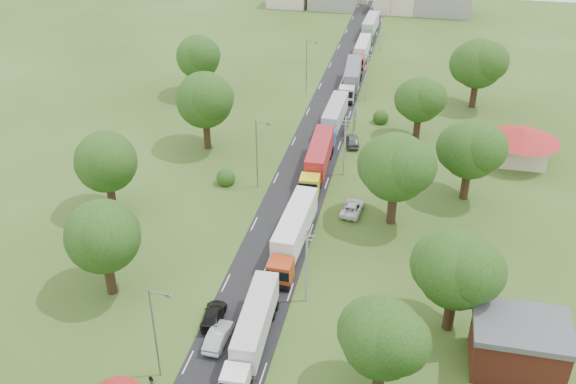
# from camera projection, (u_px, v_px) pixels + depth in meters

# --- Properties ---
(ground) EXTENTS (260.00, 260.00, 0.00)m
(ground) POSITION_uv_depth(u_px,v_px,m) (271.00, 255.00, 74.20)
(ground) COLOR #2E4115
(ground) RESTS_ON ground
(road) EXTENTS (8.00, 200.00, 0.04)m
(road) POSITION_uv_depth(u_px,v_px,m) (304.00, 174.00, 91.03)
(road) COLOR black
(road) RESTS_ON ground
(info_sign) EXTENTS (0.12, 3.10, 4.10)m
(info_sign) POSITION_uv_depth(u_px,v_px,m) (355.00, 116.00, 101.17)
(info_sign) COLOR slate
(info_sign) RESTS_ON ground
(pole_1) EXTENTS (1.60, 0.24, 9.00)m
(pole_1) POSITION_uv_depth(u_px,v_px,m) (307.00, 265.00, 64.92)
(pole_1) COLOR gray
(pole_1) RESTS_ON ground
(pole_2) EXTENTS (1.60, 0.24, 9.00)m
(pole_2) POSITION_uv_depth(u_px,v_px,m) (345.00, 145.00, 88.48)
(pole_2) COLOR gray
(pole_2) RESTS_ON ground
(pole_3) EXTENTS (1.60, 0.24, 9.00)m
(pole_3) POSITION_uv_depth(u_px,v_px,m) (367.00, 75.00, 112.04)
(pole_3) COLOR gray
(pole_3) RESTS_ON ground
(pole_4) EXTENTS (1.60, 0.24, 9.00)m
(pole_4) POSITION_uv_depth(u_px,v_px,m) (381.00, 30.00, 135.59)
(pole_4) COLOR gray
(pole_4) RESTS_ON ground
(lamp_0) EXTENTS (2.03, 0.22, 10.00)m
(lamp_0) POSITION_uv_depth(u_px,v_px,m) (156.00, 330.00, 55.54)
(lamp_0) COLOR slate
(lamp_0) RESTS_ON ground
(lamp_1) EXTENTS (2.03, 0.22, 10.00)m
(lamp_1) POSITION_uv_depth(u_px,v_px,m) (258.00, 151.00, 84.98)
(lamp_1) COLOR slate
(lamp_1) RESTS_ON ground
(lamp_2) EXTENTS (2.03, 0.22, 10.00)m
(lamp_2) POSITION_uv_depth(u_px,v_px,m) (307.00, 64.00, 114.43)
(lamp_2) COLOR slate
(lamp_2) RESTS_ON ground
(tree_2) EXTENTS (8.00, 8.00, 10.10)m
(tree_2) POSITION_uv_depth(u_px,v_px,m) (383.00, 337.00, 53.26)
(tree_2) COLOR #382616
(tree_2) RESTS_ON ground
(tree_3) EXTENTS (8.80, 8.80, 11.07)m
(tree_3) POSITION_uv_depth(u_px,v_px,m) (457.00, 268.00, 60.26)
(tree_3) COLOR #382616
(tree_3) RESTS_ON ground
(tree_4) EXTENTS (9.60, 9.60, 12.05)m
(tree_4) POSITION_uv_depth(u_px,v_px,m) (396.00, 166.00, 76.38)
(tree_4) COLOR #382616
(tree_4) RESTS_ON ground
(tree_5) EXTENTS (8.80, 8.80, 11.07)m
(tree_5) POSITION_uv_depth(u_px,v_px,m) (471.00, 149.00, 81.77)
(tree_5) COLOR #382616
(tree_5) RESTS_ON ground
(tree_6) EXTENTS (8.00, 8.00, 10.10)m
(tree_6) POSITION_uv_depth(u_px,v_px,m) (420.00, 99.00, 97.66)
(tree_6) COLOR #382616
(tree_6) RESTS_ON ground
(tree_7) EXTENTS (9.60, 9.60, 12.05)m
(tree_7) POSITION_uv_depth(u_px,v_px,m) (478.00, 63.00, 108.02)
(tree_7) COLOR #382616
(tree_7) RESTS_ON ground
(tree_10) EXTENTS (8.80, 8.80, 11.07)m
(tree_10) POSITION_uv_depth(u_px,v_px,m) (103.00, 235.00, 65.00)
(tree_10) COLOR #382616
(tree_10) RESTS_ON ground
(tree_11) EXTENTS (8.80, 8.80, 11.07)m
(tree_11) POSITION_uv_depth(u_px,v_px,m) (106.00, 161.00, 78.91)
(tree_11) COLOR #382616
(tree_11) RESTS_ON ground
(tree_12) EXTENTS (9.60, 9.60, 12.05)m
(tree_12) POSITION_uv_depth(u_px,v_px,m) (205.00, 99.00, 94.33)
(tree_12) COLOR #382616
(tree_12) RESTS_ON ground
(tree_13) EXTENTS (8.80, 8.80, 11.07)m
(tree_13) POSITION_uv_depth(u_px,v_px,m) (198.00, 57.00, 112.93)
(tree_13) COLOR #382616
(tree_13) RESTS_ON ground
(house_brick) EXTENTS (8.60, 6.60, 5.20)m
(house_brick) POSITION_uv_depth(u_px,v_px,m) (518.00, 345.00, 57.99)
(house_brick) COLOR maroon
(house_brick) RESTS_ON ground
(house_cream) EXTENTS (10.08, 10.08, 5.80)m
(house_cream) POSITION_uv_depth(u_px,v_px,m) (522.00, 140.00, 92.08)
(house_cream) COLOR beige
(house_cream) RESTS_ON ground
(truck_0) EXTENTS (2.90, 14.12, 3.90)m
(truck_0) POSITION_uv_depth(u_px,v_px,m) (253.00, 330.00, 60.54)
(truck_0) COLOR white
(truck_0) RESTS_ON ground
(truck_1) EXTENTS (3.10, 15.59, 4.31)m
(truck_1) POSITION_uv_depth(u_px,v_px,m) (293.00, 233.00, 74.19)
(truck_1) COLOR #A73313
(truck_1) RESTS_ON ground
(truck_2) EXTENTS (3.09, 15.38, 4.25)m
(truck_2) POSITION_uv_depth(u_px,v_px,m) (318.00, 159.00, 90.17)
(truck_2) COLOR gold
(truck_2) RESTS_ON ground
(truck_3) EXTENTS (2.69, 14.53, 4.02)m
(truck_3) POSITION_uv_depth(u_px,v_px,m) (334.00, 118.00, 102.68)
(truck_3) COLOR #1D68AF
(truck_3) RESTS_ON ground
(truck_4) EXTENTS (3.47, 15.49, 4.28)m
(truck_4) POSITION_uv_depth(u_px,v_px,m) (352.00, 78.00, 117.86)
(truck_4) COLOR silver
(truck_4) RESTS_ON ground
(truck_5) EXTENTS (2.37, 13.54, 3.76)m
(truck_5) POSITION_uv_depth(u_px,v_px,m) (362.00, 50.00, 132.29)
(truck_5) COLOR #B8301C
(truck_5) RESTS_ON ground
(truck_6) EXTENTS (2.85, 14.65, 4.05)m
(truck_6) POSITION_uv_depth(u_px,v_px,m) (370.00, 27.00, 146.36)
(truck_6) COLOR #225A2E
(truck_6) RESTS_ON ground
(car_lane_mid) EXTENTS (1.86, 4.88, 1.59)m
(car_lane_mid) POSITION_uv_depth(u_px,v_px,m) (218.00, 336.00, 61.58)
(car_lane_mid) COLOR #A3A6AB
(car_lane_mid) RESTS_ON ground
(car_lane_rear) EXTENTS (2.54, 5.16, 1.44)m
(car_lane_rear) POSITION_uv_depth(u_px,v_px,m) (214.00, 315.00, 64.29)
(car_lane_rear) COLOR black
(car_lane_rear) RESTS_ON ground
(car_verge_near) EXTENTS (2.89, 5.36, 1.43)m
(car_verge_near) POSITION_uv_depth(u_px,v_px,m) (352.00, 208.00, 81.87)
(car_verge_near) COLOR white
(car_verge_near) RESTS_ON ground
(car_verge_far) EXTENTS (2.85, 5.03, 1.61)m
(car_verge_far) POSITION_uv_depth(u_px,v_px,m) (352.00, 140.00, 98.54)
(car_verge_far) COLOR #4D5054
(car_verge_far) RESTS_ON ground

